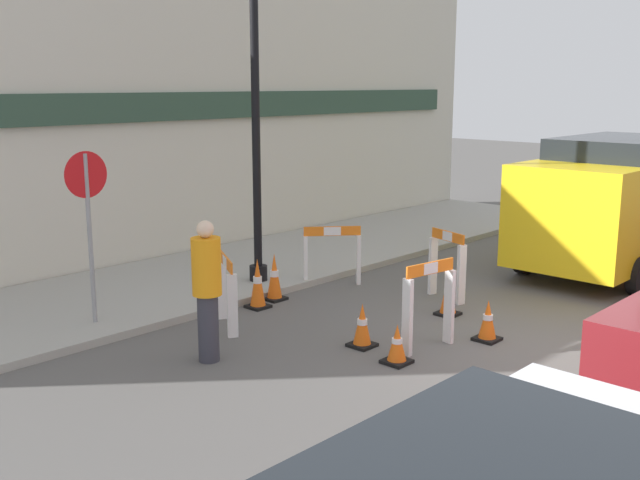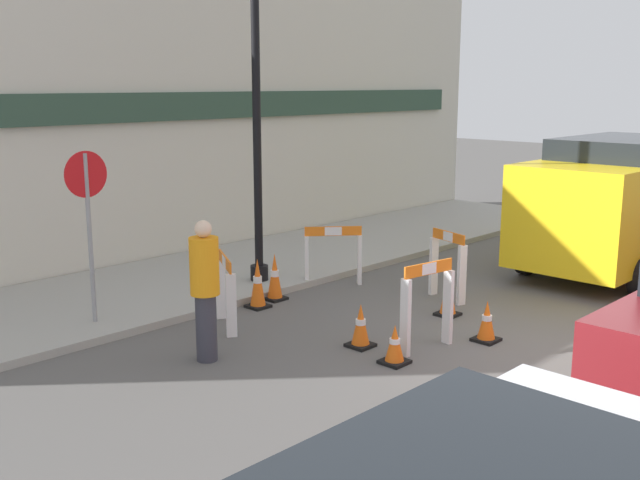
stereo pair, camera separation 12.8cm
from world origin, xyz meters
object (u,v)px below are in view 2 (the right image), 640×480
streetlamp_post (255,31)px  work_van (623,198)px  stop_sign (88,209)px  person_worker (205,286)px

streetlamp_post → work_van: size_ratio=1.26×
stop_sign → person_worker: size_ratio=1.34×
stop_sign → person_worker: stop_sign is taller
streetlamp_post → stop_sign: streetlamp_post is taller
streetlamp_post → work_van: streetlamp_post is taller
streetlamp_post → work_van: (5.20, -3.66, -2.71)m
person_worker → work_van: bearing=-12.6°
person_worker → stop_sign: bearing=98.4°
stop_sign → work_van: stop_sign is taller
stop_sign → person_worker: bearing=97.9°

